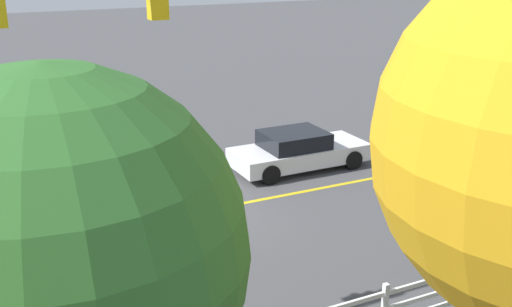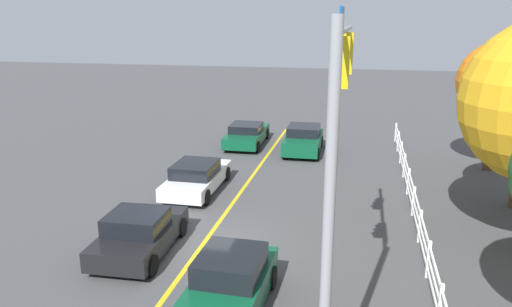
{
  "view_description": "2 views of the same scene",
  "coord_description": "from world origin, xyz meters",
  "px_view_note": "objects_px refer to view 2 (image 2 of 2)",
  "views": [
    {
      "loc": [
        4.8,
        15.04,
        7.16
      ],
      "look_at": [
        -1.66,
        1.78,
        2.15
      ],
      "focal_mm": 43.02,
      "sensor_mm": 36.0,
      "label": 1
    },
    {
      "loc": [
        13.93,
        4.89,
        7.27
      ],
      "look_at": [
        -1.16,
        1.58,
        2.95
      ],
      "focal_mm": 34.01,
      "sensor_mm": 36.0,
      "label": 2
    }
  ],
  "objects_px": {
    "car_1": "(247,134)",
    "car_0": "(303,140)",
    "tree_1": "(498,82)",
    "car_3": "(229,285)",
    "car_4": "(197,177)",
    "car_2": "(140,233)"
  },
  "relations": [
    {
      "from": "car_1",
      "to": "tree_1",
      "type": "height_order",
      "value": "tree_1"
    },
    {
      "from": "car_2",
      "to": "car_3",
      "type": "relative_size",
      "value": 0.99
    },
    {
      "from": "car_4",
      "to": "tree_1",
      "type": "bearing_deg",
      "value": -65.91
    },
    {
      "from": "car_0",
      "to": "car_1",
      "type": "relative_size",
      "value": 0.86
    },
    {
      "from": "car_4",
      "to": "car_0",
      "type": "bearing_deg",
      "value": -27.48
    },
    {
      "from": "car_2",
      "to": "car_4",
      "type": "xyz_separation_m",
      "value": [
        -5.91,
        -0.13,
        -0.03
      ]
    },
    {
      "from": "car_2",
      "to": "car_4",
      "type": "height_order",
      "value": "car_2"
    },
    {
      "from": "car_3",
      "to": "car_4",
      "type": "relative_size",
      "value": 0.88
    },
    {
      "from": "car_0",
      "to": "car_2",
      "type": "height_order",
      "value": "car_0"
    },
    {
      "from": "car_1",
      "to": "car_3",
      "type": "xyz_separation_m",
      "value": [
        16.68,
        3.52,
        0.09
      ]
    },
    {
      "from": "car_2",
      "to": "tree_1",
      "type": "distance_m",
      "value": 17.95
    },
    {
      "from": "car_0",
      "to": "car_3",
      "type": "xyz_separation_m",
      "value": [
        15.74,
        0.05,
        0.0
      ]
    },
    {
      "from": "car_0",
      "to": "car_3",
      "type": "distance_m",
      "value": 15.74
    },
    {
      "from": "car_1",
      "to": "car_2",
      "type": "xyz_separation_m",
      "value": [
        14.18,
        -0.13,
        0.03
      ]
    },
    {
      "from": "car_0",
      "to": "car_3",
      "type": "relative_size",
      "value": 1.01
    },
    {
      "from": "car_3",
      "to": "car_2",
      "type": "bearing_deg",
      "value": -123.32
    },
    {
      "from": "tree_1",
      "to": "car_0",
      "type": "bearing_deg",
      "value": -98.26
    },
    {
      "from": "car_0",
      "to": "car_4",
      "type": "relative_size",
      "value": 0.89
    },
    {
      "from": "car_1",
      "to": "car_0",
      "type": "bearing_deg",
      "value": -106.79
    },
    {
      "from": "car_0",
      "to": "car_4",
      "type": "bearing_deg",
      "value": -28.1
    },
    {
      "from": "car_0",
      "to": "tree_1",
      "type": "bearing_deg",
      "value": 80.64
    },
    {
      "from": "car_2",
      "to": "car_3",
      "type": "height_order",
      "value": "car_3"
    }
  ]
}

